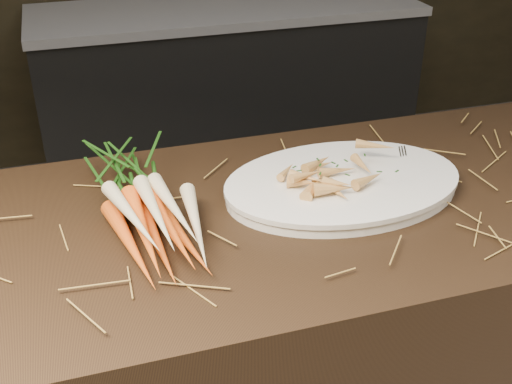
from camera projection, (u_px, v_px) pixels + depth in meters
main_counter at (308, 361)px, 1.56m from camera, size 2.40×0.70×0.90m
back_counter at (228, 90)px, 3.20m from camera, size 1.82×0.62×0.84m
straw_bedding at (317, 199)px, 1.33m from camera, size 1.40×0.60×0.02m
root_veg_bunch at (138, 191)px, 1.28m from camera, size 0.22×0.54×0.10m
serving_platter at (343, 186)px, 1.37m from camera, size 0.51×0.35×0.03m
roasted_veg_heap at (344, 169)px, 1.34m from camera, size 0.25×0.18×0.06m
serving_fork at (424, 172)px, 1.39m from camera, size 0.09×0.18×0.00m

